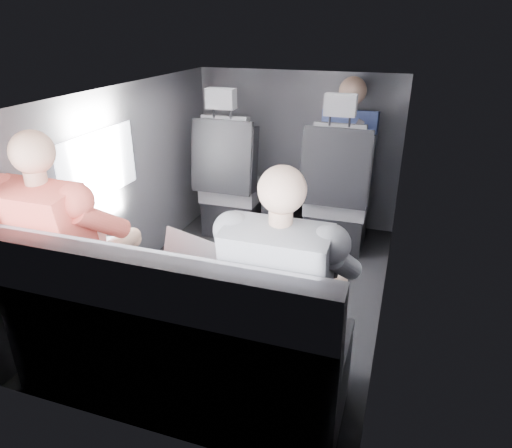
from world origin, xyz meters
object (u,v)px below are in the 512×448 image
(front_seat_left, at_px, (232,190))
(passenger_rear_left, at_px, (69,253))
(laptop_silver, at_px, (201,266))
(passenger_front_right, at_px, (348,150))
(center_console, at_px, (283,216))
(laptop_white, at_px, (88,244))
(passenger_rear_right, at_px, (286,296))
(front_seat_right, at_px, (337,202))
(rear_bench, at_px, (175,346))
(laptop_black, at_px, (302,276))
(soda_cup, at_px, (279,189))

(front_seat_left, relative_size, passenger_rear_left, 0.97)
(front_seat_left, height_order, laptop_silver, front_seat_left)
(passenger_rear_left, relative_size, passenger_front_right, 1.43)
(center_console, height_order, laptop_white, laptop_white)
(laptop_silver, distance_m, passenger_rear_right, 0.48)
(center_console, xyz_separation_m, passenger_rear_right, (0.51, -1.85, 0.44))
(front_seat_right, distance_m, passenger_front_right, 0.44)
(front_seat_right, bearing_deg, center_console, 174.93)
(laptop_silver, bearing_deg, rear_bench, -101.93)
(front_seat_left, relative_size, center_console, 2.64)
(rear_bench, xyz_separation_m, passenger_rear_left, (-0.61, 0.09, 0.35))
(front_seat_left, distance_m, passenger_rear_left, 1.83)
(front_seat_right, relative_size, passenger_rear_left, 0.97)
(laptop_silver, bearing_deg, laptop_black, 7.63)
(rear_bench, height_order, laptop_white, rear_bench)
(soda_cup, relative_size, laptop_white, 0.68)
(center_console, bearing_deg, laptop_silver, -88.41)
(laptop_white, relative_size, passenger_rear_right, 0.32)
(laptop_silver, relative_size, passenger_rear_left, 0.32)
(front_seat_right, height_order, passenger_rear_right, front_seat_right)
(rear_bench, relative_size, laptop_black, 4.25)
(front_seat_right, height_order, soda_cup, front_seat_right)
(front_seat_left, relative_size, rear_bench, 0.79)
(soda_cup, height_order, passenger_rear_left, passenger_rear_left)
(rear_bench, xyz_separation_m, soda_cup, (-0.02, 1.86, 0.16))
(rear_bench, xyz_separation_m, passenger_rear_right, (0.51, 0.09, 0.33))
(laptop_black, height_order, passenger_rear_left, passenger_rear_left)
(front_seat_left, distance_m, passenger_rear_right, 2.06)
(front_seat_left, relative_size, front_seat_right, 1.00)
(soda_cup, bearing_deg, rear_bench, -89.30)
(rear_bench, distance_m, laptop_black, 0.69)
(center_console, height_order, laptop_black, laptop_black)
(soda_cup, distance_m, passenger_rear_left, 1.88)
(front_seat_left, bearing_deg, rear_bench, -76.69)
(rear_bench, height_order, passenger_rear_left, passenger_rear_left)
(front_seat_left, distance_m, front_seat_right, 0.90)
(front_seat_right, distance_m, laptop_black, 1.63)
(laptop_silver, relative_size, passenger_rear_right, 0.34)
(center_console, xyz_separation_m, laptop_black, (0.54, -1.65, 0.43))
(front_seat_right, bearing_deg, passenger_rear_right, -88.03)
(soda_cup, relative_size, laptop_black, 0.74)
(front_seat_right, height_order, laptop_silver, front_seat_right)
(front_seat_left, relative_size, laptop_silver, 3.01)
(laptop_white, distance_m, laptop_black, 1.16)
(rear_bench, bearing_deg, passenger_rear_left, 171.30)
(front_seat_right, bearing_deg, passenger_front_right, 84.96)
(center_console, relative_size, passenger_rear_right, 0.38)
(front_seat_right, relative_size, laptop_black, 3.36)
(passenger_rear_left, bearing_deg, center_console, 71.60)
(laptop_black, bearing_deg, front_seat_left, 121.53)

